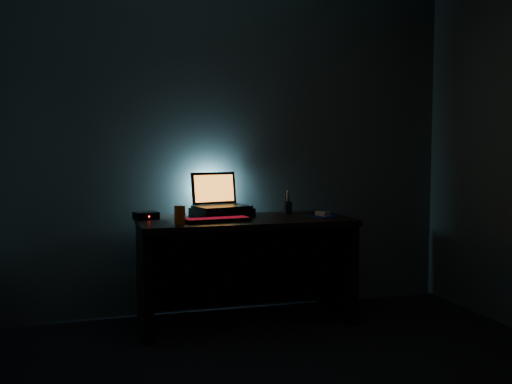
% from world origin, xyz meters
% --- Properties ---
extents(room, '(3.50, 4.00, 2.50)m').
position_xyz_m(room, '(0.00, 0.00, 1.25)').
color(room, black).
rests_on(room, ground).
extents(desk, '(1.50, 0.70, 0.75)m').
position_xyz_m(desk, '(0.00, 1.67, 0.49)').
color(desk, black).
rests_on(desk, ground).
extents(riser, '(0.46, 0.39, 0.06)m').
position_xyz_m(riser, '(-0.13, 1.79, 0.78)').
color(riser, black).
rests_on(riser, desk).
extents(laptop, '(0.43, 0.37, 0.26)m').
position_xyz_m(laptop, '(-0.14, 1.83, 0.87)').
color(laptop, black).
rests_on(laptop, riser).
extents(keyboard, '(0.46, 0.19, 0.03)m').
position_xyz_m(keyboard, '(-0.23, 1.48, 0.76)').
color(keyboard, black).
rests_on(keyboard, desk).
extents(mousepad, '(0.28, 0.27, 0.00)m').
position_xyz_m(mousepad, '(0.58, 1.58, 0.75)').
color(mousepad, navy).
rests_on(mousepad, desk).
extents(mouse, '(0.10, 0.12, 0.03)m').
position_xyz_m(mouse, '(0.58, 1.58, 0.77)').
color(mouse, gray).
rests_on(mouse, mousepad).
extents(pen_cup, '(0.07, 0.07, 0.10)m').
position_xyz_m(pen_cup, '(0.38, 1.78, 0.80)').
color(pen_cup, black).
rests_on(pen_cup, desk).
extents(juice_glass, '(0.08, 0.08, 0.12)m').
position_xyz_m(juice_glass, '(-0.49, 1.43, 0.81)').
color(juice_glass, '#D1590B').
rests_on(juice_glass, desk).
extents(router, '(0.18, 0.16, 0.05)m').
position_xyz_m(router, '(-0.68, 1.75, 0.78)').
color(router, black).
rests_on(router, desk).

